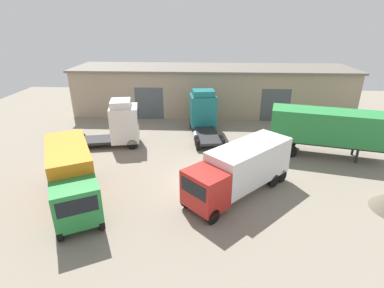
# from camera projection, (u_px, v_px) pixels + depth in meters

# --- Properties ---
(ground_plane) EXTENTS (60.00, 60.00, 0.00)m
(ground_plane) POSITION_uv_depth(u_px,v_px,m) (212.00, 182.00, 21.16)
(ground_plane) COLOR gray
(warehouse_building) EXTENTS (32.42, 7.37, 5.38)m
(warehouse_building) POSITION_uv_depth(u_px,v_px,m) (212.00, 90.00, 36.14)
(warehouse_building) COLOR tan
(warehouse_building) RESTS_ON ground_plane
(tractor_unit_white) EXTENTS (7.10, 3.78, 4.16)m
(tractor_unit_white) POSITION_uv_depth(u_px,v_px,m) (119.00, 125.00, 26.60)
(tractor_unit_white) COLOR silver
(tractor_unit_white) RESTS_ON ground_plane
(container_trailer_green) EXTENTS (9.35, 4.57, 3.88)m
(container_trailer_green) POSITION_uv_depth(u_px,v_px,m) (328.00, 127.00, 24.31)
(container_trailer_green) COLOR #28843D
(container_trailer_green) RESTS_ON ground_plane
(box_truck_red) EXTENTS (7.37, 7.39, 3.20)m
(box_truck_red) POSITION_uv_depth(u_px,v_px,m) (241.00, 168.00, 19.18)
(box_truck_red) COLOR red
(box_truck_red) RESTS_ON ground_plane
(box_truck_green) EXTENTS (5.64, 7.79, 3.49)m
(box_truck_green) POSITION_uv_depth(u_px,v_px,m) (71.00, 174.00, 18.18)
(box_truck_green) COLOR #28843D
(box_truck_green) RESTS_ON ground_plane
(tractor_unit_teal) EXTENTS (3.51, 7.07, 4.19)m
(tractor_unit_teal) POSITION_uv_depth(u_px,v_px,m) (203.00, 113.00, 29.83)
(tractor_unit_teal) COLOR #197075
(tractor_unit_teal) RESTS_ON ground_plane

